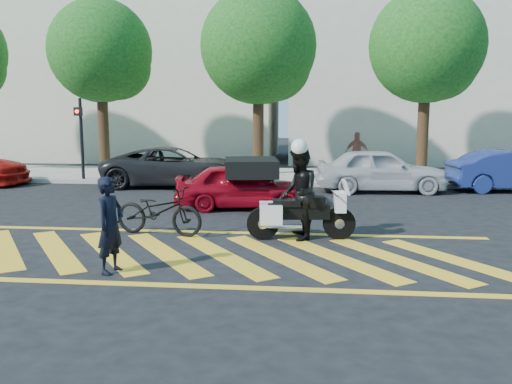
# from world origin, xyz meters

# --- Properties ---
(ground) EXTENTS (90.00, 90.00, 0.00)m
(ground) POSITION_xyz_m (0.00, 0.00, 0.00)
(ground) COLOR black
(ground) RESTS_ON ground
(sidewalk) EXTENTS (60.00, 5.00, 0.15)m
(sidewalk) POSITION_xyz_m (0.00, 12.00, 0.07)
(sidewalk) COLOR #9E998E
(sidewalk) RESTS_ON ground
(crosswalk) EXTENTS (12.33, 4.00, 0.01)m
(crosswalk) POSITION_xyz_m (-0.04, 0.00, 0.00)
(crosswalk) COLOR yellow
(crosswalk) RESTS_ON ground
(building_left) EXTENTS (16.00, 8.00, 10.00)m
(building_left) POSITION_xyz_m (-8.00, 21.00, 5.00)
(building_left) COLOR beige
(building_left) RESTS_ON ground
(building_right) EXTENTS (16.00, 8.00, 11.00)m
(building_right) POSITION_xyz_m (9.00, 21.00, 5.50)
(building_right) COLOR beige
(building_right) RESTS_ON ground
(tree_left) EXTENTS (4.20, 4.20, 7.26)m
(tree_left) POSITION_xyz_m (-6.37, 12.06, 4.99)
(tree_left) COLOR black
(tree_left) RESTS_ON ground
(tree_center) EXTENTS (4.60, 4.60, 7.56)m
(tree_center) POSITION_xyz_m (0.13, 12.06, 5.10)
(tree_center) COLOR black
(tree_center) RESTS_ON ground
(tree_right) EXTENTS (4.40, 4.40, 7.41)m
(tree_right) POSITION_xyz_m (6.63, 12.06, 5.05)
(tree_right) COLOR black
(tree_right) RESTS_ON ground
(signal_pole) EXTENTS (0.28, 0.43, 3.20)m
(signal_pole) POSITION_xyz_m (-6.50, 9.74, 1.92)
(signal_pole) COLOR black
(signal_pole) RESTS_ON ground
(officer_bike) EXTENTS (0.54, 0.68, 1.65)m
(officer_bike) POSITION_xyz_m (-1.16, -1.32, 0.82)
(officer_bike) COLOR black
(officer_bike) RESTS_ON ground
(bicycle) EXTENTS (2.15, 1.11, 1.08)m
(bicycle) POSITION_xyz_m (-1.15, 1.53, 0.54)
(bicycle) COLOR black
(bicycle) RESTS_ON ground
(police_motorcycle) EXTENTS (2.32, 0.78, 1.02)m
(police_motorcycle) POSITION_xyz_m (1.95, 1.43, 0.56)
(police_motorcycle) COLOR black
(police_motorcycle) RESTS_ON ground
(officer_moto) EXTENTS (0.85, 1.04, 1.98)m
(officer_moto) POSITION_xyz_m (1.93, 1.43, 0.99)
(officer_moto) COLOR black
(officer_moto) RESTS_ON ground
(red_convertible) EXTENTS (3.94, 2.07, 1.28)m
(red_convertible) POSITION_xyz_m (0.24, 5.01, 0.64)
(red_convertible) COLOR maroon
(red_convertible) RESTS_ON ground
(parked_mid_left) EXTENTS (5.31, 2.77, 1.43)m
(parked_mid_left) POSITION_xyz_m (-2.78, 9.20, 0.71)
(parked_mid_left) COLOR black
(parked_mid_left) RESTS_ON ground
(parked_mid_right) EXTENTS (4.45, 2.00, 1.49)m
(parked_mid_right) POSITION_xyz_m (4.50, 8.60, 0.74)
(parked_mid_right) COLOR #B5B4B9
(parked_mid_right) RESTS_ON ground
(parked_right) EXTENTS (4.38, 1.98, 1.39)m
(parked_right) POSITION_xyz_m (8.97, 9.20, 0.70)
(parked_right) COLOR navy
(parked_right) RESTS_ON ground
(pedestrian_right) EXTENTS (1.08, 0.68, 1.70)m
(pedestrian_right) POSITION_xyz_m (4.05, 12.96, 1.00)
(pedestrian_right) COLOR #914F42
(pedestrian_right) RESTS_ON sidewalk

